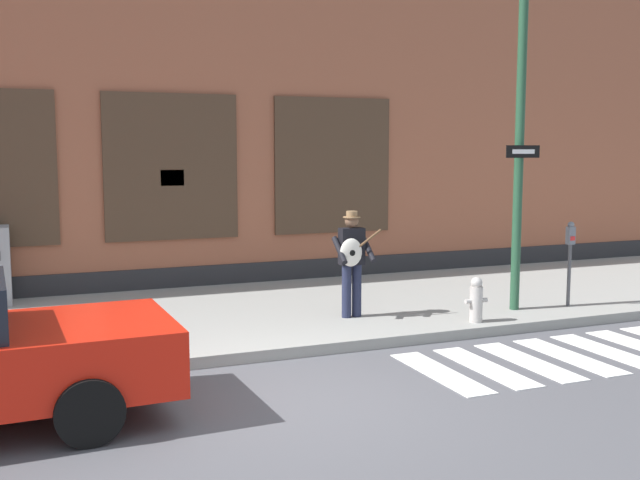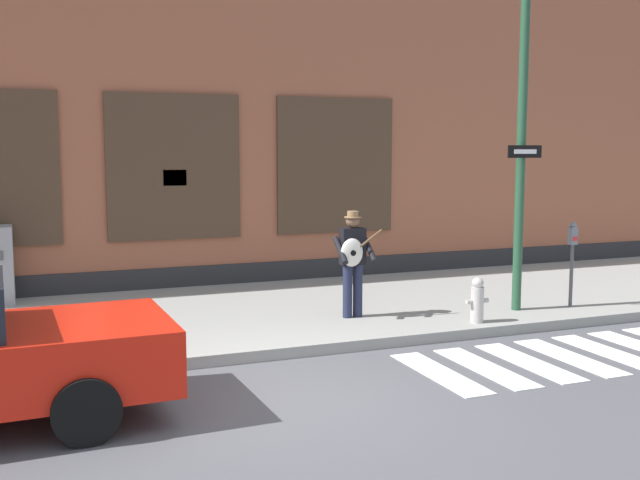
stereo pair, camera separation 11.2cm
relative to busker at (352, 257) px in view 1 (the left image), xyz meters
The scene contains 8 objects.
ground_plane 3.81m from the busker, 125.19° to the right, with size 160.00×160.00×0.00m, color #4C4C51.
sidewalk 2.60m from the busker, 151.75° to the left, with size 28.00×4.97×0.16m.
building_backdrop 6.73m from the busker, 110.51° to the left, with size 28.00×4.06×8.40m.
crosswalk 3.95m from the busker, 44.60° to the right, with size 5.78×1.90×0.01m.
busker is the anchor object (origin of this frame).
traffic_light 4.15m from the busker, 27.94° to the right, with size 0.64×2.67×5.57m.
parking_meter 3.81m from the busker, ahead, with size 0.13×0.11×1.44m.
fire_hydrant 2.02m from the busker, 31.65° to the right, with size 0.38×0.20×0.70m.
Camera 1 is at (-2.70, -7.57, 2.80)m, focal length 42.00 mm.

